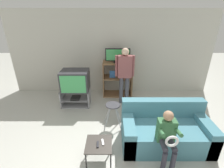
{
  "coord_description": "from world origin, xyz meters",
  "views": [
    {
      "loc": [
        0.02,
        -1.77,
        2.48
      ],
      "look_at": [
        0.02,
        1.81,
        0.9
      ],
      "focal_mm": 26.0,
      "sensor_mm": 36.0,
      "label": 1
    }
  ],
  "objects": [
    {
      "name": "remote_control_white",
      "position": [
        -0.14,
        0.41,
        0.41
      ],
      "size": [
        0.06,
        0.15,
        0.02
      ],
      "primitive_type": "cube",
      "rotation": [
        0.0,
        0.0,
        0.18
      ],
      "color": "silver",
      "rests_on": "snack_table"
    },
    {
      "name": "television_flat",
      "position": [
        0.19,
        2.97,
        1.3
      ],
      "size": [
        0.74,
        0.2,
        0.42
      ],
      "color": "black",
      "rests_on": "media_shelf"
    },
    {
      "name": "folding_stool",
      "position": [
        0.04,
        1.39,
        0.47
      ],
      "size": [
        0.42,
        0.37,
        0.58
      ],
      "color": "#B7B7BC",
      "rests_on": "ground_plane"
    },
    {
      "name": "couch",
      "position": [
        1.09,
        0.85,
        0.29
      ],
      "size": [
        1.71,
        0.89,
        0.84
      ],
      "color": "teal",
      "rests_on": "ground_plane"
    },
    {
      "name": "media_shelf",
      "position": [
        0.2,
        3.01,
        0.56
      ],
      "size": [
        0.92,
        0.49,
        1.1
      ],
      "color": "#8E6642",
      "rests_on": "ground_plane"
    },
    {
      "name": "television_main",
      "position": [
        -0.99,
        2.35,
        0.77
      ],
      "size": [
        0.74,
        0.56,
        0.56
      ],
      "color": "#2D2D33",
      "rests_on": "tv_stand"
    },
    {
      "name": "person_seated_child",
      "position": [
        0.94,
        0.34,
        0.62
      ],
      "size": [
        0.33,
        0.43,
        1.03
      ],
      "color": "#2D2D38",
      "rests_on": "ground_plane"
    },
    {
      "name": "tv_stand",
      "position": [
        -1.02,
        2.35,
        0.24
      ],
      "size": [
        0.81,
        0.48,
        0.48
      ],
      "color": "#939399",
      "rests_on": "ground_plane"
    },
    {
      "name": "snack_table",
      "position": [
        -0.21,
        0.39,
        0.35
      ],
      "size": [
        0.46,
        0.46,
        0.4
      ],
      "color": "#38332D",
      "rests_on": "ground_plane"
    },
    {
      "name": "person_standing_adult",
      "position": [
        0.37,
        2.47,
        0.99
      ],
      "size": [
        0.53,
        0.2,
        1.64
      ],
      "color": "#4C4C56",
      "rests_on": "ground_plane"
    },
    {
      "name": "wall_back",
      "position": [
        0.0,
        3.32,
        1.3
      ],
      "size": [
        6.4,
        0.06,
        2.6
      ],
      "color": "beige",
      "rests_on": "ground_plane"
    },
    {
      "name": "remote_control_black",
      "position": [
        -0.22,
        0.36,
        0.41
      ],
      "size": [
        0.05,
        0.15,
        0.02
      ],
      "primitive_type": "cube",
      "rotation": [
        0.0,
        0.0,
        0.07
      ],
      "color": "#232328",
      "rests_on": "snack_table"
    }
  ]
}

